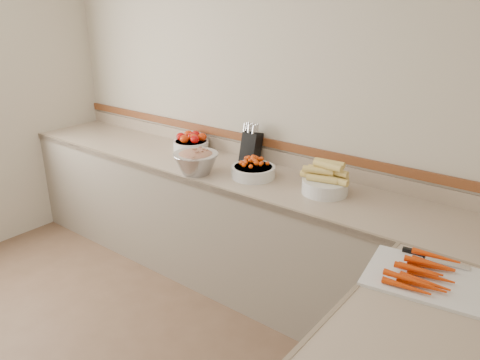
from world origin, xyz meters
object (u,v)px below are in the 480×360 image
Objects in this scene: tomato_bowl at (191,142)px; rhubarb_bowl at (196,161)px; cutting_board at (425,276)px; corn_bowl at (325,182)px; cherry_tomato_bowl at (253,170)px; knife_block at (251,146)px.

tomato_bowl is 0.91× the size of rhubarb_bowl.
rhubarb_bowl is 1.75m from cutting_board.
cutting_board is at bearing -19.70° from tomato_bowl.
corn_bowl reaches higher than cutting_board.
cutting_board is (1.34, -0.56, -0.03)m from cherry_tomato_bowl.
knife_block is at bearing 152.46° from cutting_board.
tomato_bowl is at bearing 165.85° from cherry_tomato_bowl.
tomato_bowl is at bearing 173.53° from corn_bowl.
knife_block reaches higher than tomato_bowl.
rhubarb_bowl is at bearing -152.65° from cherry_tomato_bowl.
cherry_tomato_bowl is 0.94× the size of corn_bowl.
rhubarb_bowl reaches higher than cutting_board.
knife_block is at bearing 129.72° from cherry_tomato_bowl.
corn_bowl reaches higher than tomato_bowl.
corn_bowl reaches higher than cherry_tomato_bowl.
knife_block is 0.57× the size of cutting_board.
rhubarb_bowl is at bearing -165.23° from corn_bowl.
knife_block is 0.32m from cherry_tomato_bowl.
cutting_board is at bearing -12.43° from rhubarb_bowl.
corn_bowl is 1.02m from cutting_board.
knife_block is at bearing 164.92° from corn_bowl.
knife_block reaches higher than rhubarb_bowl.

